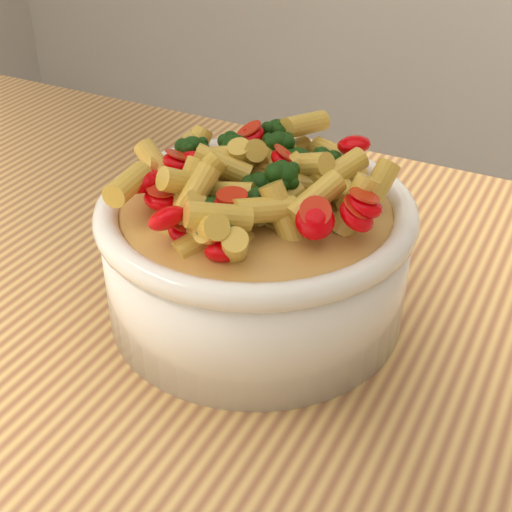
% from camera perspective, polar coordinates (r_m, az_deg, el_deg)
% --- Properties ---
extents(table, '(1.20, 0.80, 0.90)m').
position_cam_1_polar(table, '(0.64, -11.53, -12.34)').
color(table, tan).
rests_on(table, ground).
extents(serving_bowl, '(0.24, 0.24, 0.10)m').
position_cam_1_polar(serving_bowl, '(0.55, 0.00, 0.11)').
color(serving_bowl, white).
rests_on(serving_bowl, table).
extents(pasta_salad, '(0.19, 0.19, 0.04)m').
position_cam_1_polar(pasta_salad, '(0.52, 0.00, 6.04)').
color(pasta_salad, gold).
rests_on(pasta_salad, serving_bowl).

